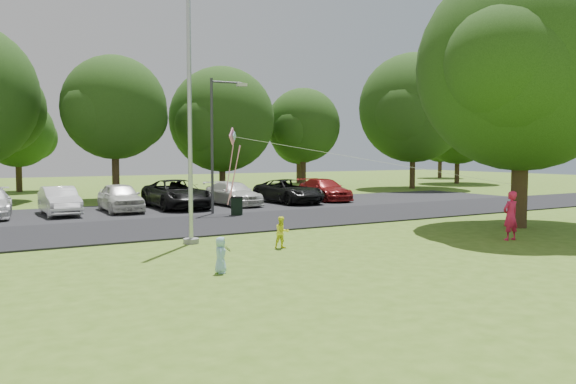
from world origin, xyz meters
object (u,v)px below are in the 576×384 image
child_yellow (282,232)px  kite (244,152)px  street_lamp (217,133)px  big_tree (523,71)px  child_blue (221,255)px  flagpole (190,112)px  woman (511,216)px  trash_can (237,206)px

child_yellow → kite: 2.77m
street_lamp → big_tree: (8.13, -10.19, 2.20)m
child_yellow → child_blue: (-3.02, -2.31, -0.04)m
big_tree → kite: bearing=170.9°
child_blue → flagpole: bearing=11.5°
woman → child_blue: size_ratio=1.86×
street_lamp → woman: bearing=-59.9°
street_lamp → child_blue: street_lamp is taller
trash_can → kite: kite is taller
flagpole → kite: (1.36, -1.11, -1.26)m
trash_can → child_yellow: (-2.51, -8.53, 0.03)m
trash_can → kite: bearing=-113.4°
flagpole → big_tree: bearing=-13.1°
child_yellow → kite: (-0.69, 1.15, 2.42)m
street_lamp → big_tree: bearing=-44.9°
street_lamp → child_blue: (-5.05, -11.91, -3.35)m
trash_can → big_tree: bearing=-50.0°
flagpole → big_tree: (12.21, -2.85, 1.82)m
woman → child_blue: (-10.31, 0.14, -0.38)m
street_lamp → trash_can: 3.54m
street_lamp → big_tree: big_tree is taller
flagpole → street_lamp: bearing=60.9°
big_tree → trash_can: bearing=130.0°
street_lamp → trash_can: size_ratio=7.05×
woman → flagpole: bearing=-23.2°
street_lamp → trash_can: street_lamp is taller
child_blue → trash_can: bearing=-3.5°
woman → trash_can: bearing=-62.9°
kite → child_blue: bearing=-169.0°
trash_can → street_lamp: bearing=113.7°
woman → kite: size_ratio=0.19×
trash_can → child_blue: trash_can is taller
woman → child_yellow: size_ratio=1.69×
kite → flagpole: bearing=95.7°
trash_can → kite: 8.41m
flagpole → child_blue: 5.97m
flagpole → child_blue: bearing=-102.0°
big_tree → child_yellow: big_tree is taller
flagpole → kite: size_ratio=1.17×
child_yellow → kite: bearing=125.3°
flagpole → street_lamp: (4.08, 7.34, -0.37)m
big_tree → child_blue: (-13.18, -1.72, -5.55)m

